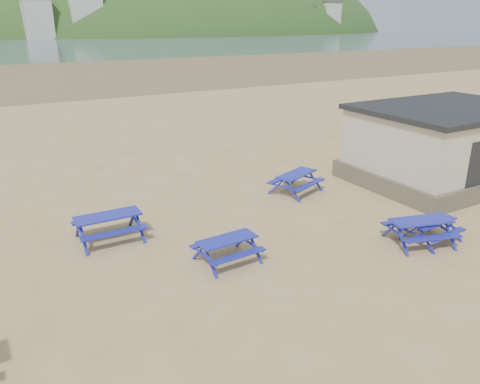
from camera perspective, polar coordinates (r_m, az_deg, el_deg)
ground at (r=14.51m, az=-0.07°, el=-6.09°), size 400.00×400.00×0.00m
wet_sand at (r=66.92m, az=-24.73°, el=12.96°), size 400.00×400.00×0.00m
picnic_table_blue_a at (r=15.03m, az=-15.68°, el=-4.17°), size 1.99×1.61×0.83m
picnic_table_blue_c at (r=18.58m, az=6.84°, el=1.13°), size 2.30×2.09×0.79m
picnic_table_blue_d at (r=13.25m, az=-1.55°, el=-7.08°), size 1.78×1.47×0.71m
picnic_table_blue_e at (r=15.29m, az=21.05°, el=-4.51°), size 2.19×1.95×0.77m
picnic_table_blue_f at (r=15.62m, az=22.30°, el=-4.36°), size 1.72×1.43×0.68m
amenity_block at (r=21.48m, az=23.72°, el=5.43°), size 7.40×5.40×3.15m
headland_town at (r=260.07m, az=-8.23°, el=16.46°), size 264.00×144.00×108.00m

